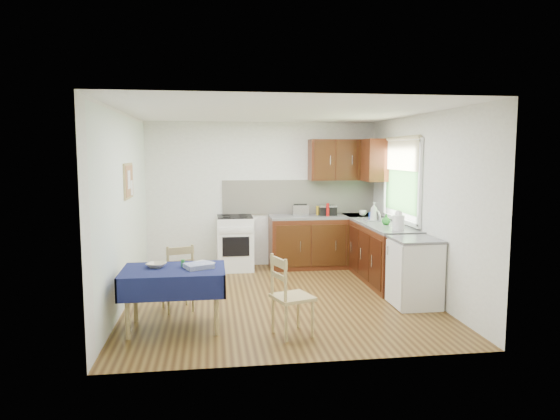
{
  "coord_description": "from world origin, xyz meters",
  "views": [
    {
      "loc": [
        -0.87,
        -6.53,
        1.97
      ],
      "look_at": [
        0.05,
        0.21,
        1.19
      ],
      "focal_mm": 32.0,
      "sensor_mm": 36.0,
      "label": 1
    }
  ],
  "objects": [
    {
      "name": "tea_towel",
      "position": [
        -1.03,
        -0.98,
        0.71
      ],
      "size": [
        0.36,
        0.33,
        0.05
      ],
      "primitive_type": "cube",
      "rotation": [
        0.0,
        0.0,
        0.4
      ],
      "color": "navy",
      "rests_on": "dining_table"
    },
    {
      "name": "wall_back",
      "position": [
        0.0,
        2.1,
        1.25
      ],
      "size": [
        4.0,
        0.02,
        2.5
      ],
      "primitive_type": "cube",
      "color": "silver",
      "rests_on": "ground"
    },
    {
      "name": "toaster",
      "position": [
        0.62,
        1.81,
        0.99
      ],
      "size": [
        0.27,
        0.17,
        0.21
      ],
      "rotation": [
        0.0,
        0.0,
        0.42
      ],
      "color": "#B3B3B7",
      "rests_on": "worktop_back"
    },
    {
      "name": "soap_bottle_b",
      "position": [
        1.66,
        1.07,
        1.0
      ],
      "size": [
        0.12,
        0.12,
        0.2
      ],
      "primitive_type": "imported",
      "rotation": [
        0.0,
        0.0,
        2.07
      ],
      "color": "blue",
      "rests_on": "worktop_right"
    },
    {
      "name": "dish_rack",
      "position": [
        1.7,
        1.02,
        0.92
      ],
      "size": [
        0.37,
        0.28,
        0.18
      ],
      "rotation": [
        0.0,
        0.0,
        -0.12
      ],
      "color": "#929298",
      "rests_on": "worktop_right"
    },
    {
      "name": "wall_right",
      "position": [
        2.0,
        0.0,
        1.25
      ],
      "size": [
        0.02,
        4.2,
        2.5
      ],
      "primitive_type": "cube",
      "color": "silver",
      "rests_on": "ground"
    },
    {
      "name": "dining_table",
      "position": [
        -1.31,
        -0.98,
        0.58
      ],
      "size": [
        1.14,
        0.77,
        0.69
      ],
      "rotation": [
        0.0,
        0.0,
        0.15
      ],
      "color": "#0F173F",
      "rests_on": "ground"
    },
    {
      "name": "upper_cabinets",
      "position": [
        1.52,
        1.8,
        1.85
      ],
      "size": [
        1.2,
        0.85,
        0.7
      ],
      "color": "#341409",
      "rests_on": "wall_back"
    },
    {
      "name": "chair_near",
      "position": [
        -0.07,
        -1.38,
        0.47
      ],
      "size": [
        0.5,
        0.5,
        0.89
      ],
      "rotation": [
        0.0,
        0.0,
        1.9
      ],
      "color": "#A38951",
      "rests_on": "ground"
    },
    {
      "name": "corkboard",
      "position": [
        -1.97,
        0.3,
        1.6
      ],
      "size": [
        0.04,
        0.62,
        0.47
      ],
      "color": "#A38951",
      "rests_on": "wall_left"
    },
    {
      "name": "worktop_back",
      "position": [
        1.05,
        1.8,
        0.88
      ],
      "size": [
        1.9,
        0.6,
        0.04
      ],
      "primitive_type": "cube",
      "color": "slate",
      "rests_on": "base_cabinets"
    },
    {
      "name": "fridge",
      "position": [
        1.7,
        -0.55,
        0.44
      ],
      "size": [
        0.58,
        0.6,
        0.89
      ],
      "color": "white",
      "rests_on": "ground"
    },
    {
      "name": "stove",
      "position": [
        -0.5,
        1.8,
        0.46
      ],
      "size": [
        0.6,
        0.61,
        0.92
      ],
      "color": "white",
      "rests_on": "ground"
    },
    {
      "name": "cup",
      "position": [
        1.68,
        1.64,
        0.95
      ],
      "size": [
        0.16,
        0.16,
        0.1
      ],
      "primitive_type": "imported",
      "rotation": [
        0.0,
        0.0,
        -0.32
      ],
      "color": "silver",
      "rests_on": "worktop_back"
    },
    {
      "name": "soap_bottle_c",
      "position": [
        1.7,
        0.57,
        0.98
      ],
      "size": [
        0.13,
        0.13,
        0.16
      ],
      "primitive_type": "imported",
      "rotation": [
        0.0,
        0.0,
        3.08
      ],
      "color": "#258A28",
      "rests_on": "worktop_right"
    },
    {
      "name": "worktop_right",
      "position": [
        1.7,
        0.65,
        0.88
      ],
      "size": [
        0.6,
        1.7,
        0.04
      ],
      "primitive_type": "cube",
      "color": "slate",
      "rests_on": "base_cabinets"
    },
    {
      "name": "yellow_packet",
      "position": [
        0.97,
        1.88,
        0.98
      ],
      "size": [
        0.12,
        0.08,
        0.15
      ],
      "primitive_type": "cube",
      "rotation": [
        0.0,
        0.0,
        -0.06
      ],
      "color": "yellow",
      "rests_on": "worktop_back"
    },
    {
      "name": "splashback",
      "position": [
        0.65,
        2.08,
        1.2
      ],
      "size": [
        2.7,
        0.02,
        0.6
      ],
      "primitive_type": "cube",
      "color": "#F0E4CB",
      "rests_on": "wall_back"
    },
    {
      "name": "base_cabinets",
      "position": [
        1.36,
        1.26,
        0.43
      ],
      "size": [
        1.9,
        2.3,
        0.86
      ],
      "color": "#341409",
      "rests_on": "ground"
    },
    {
      "name": "ceiling",
      "position": [
        0.0,
        0.0,
        2.5
      ],
      "size": [
        4.0,
        4.2,
        0.02
      ],
      "primitive_type": "cube",
      "color": "white",
      "rests_on": "wall_back"
    },
    {
      "name": "window",
      "position": [
        1.97,
        0.7,
        1.65
      ],
      "size": [
        0.04,
        1.48,
        1.26
      ],
      "color": "#275021",
      "rests_on": "wall_right"
    },
    {
      "name": "sauce_bottle",
      "position": [
        1.07,
        1.69,
        1.01
      ],
      "size": [
        0.05,
        0.05,
        0.22
      ],
      "primitive_type": "cylinder",
      "color": "red",
      "rests_on": "worktop_back"
    },
    {
      "name": "chair_far",
      "position": [
        -1.31,
        -0.35,
        0.45
      ],
      "size": [
        0.47,
        0.47,
        0.85
      ],
      "rotation": [
        0.0,
        0.0,
        3.46
      ],
      "color": "#A38951",
      "rests_on": "ground"
    },
    {
      "name": "spice_jar",
      "position": [
        -1.21,
        -0.89,
        0.73
      ],
      "size": [
        0.04,
        0.04,
        0.08
      ],
      "primitive_type": "cylinder",
      "color": "#23812E",
      "rests_on": "dining_table"
    },
    {
      "name": "worktop_corner",
      "position": [
        1.7,
        1.8,
        0.88
      ],
      "size": [
        0.6,
        0.6,
        0.04
      ],
      "primitive_type": "cube",
      "color": "slate",
      "rests_on": "base_cabinets"
    },
    {
      "name": "floor",
      "position": [
        0.0,
        0.0,
        0.0
      ],
      "size": [
        4.2,
        4.2,
        0.0
      ],
      "primitive_type": "plane",
      "color": "#452A12",
      "rests_on": "ground"
    },
    {
      "name": "soap_bottle_a",
      "position": [
        1.64,
        0.95,
        1.05
      ],
      "size": [
        0.16,
        0.16,
        0.3
      ],
      "primitive_type": "imported",
      "rotation": [
        0.0,
        0.0,
        0.69
      ],
      "color": "white",
      "rests_on": "worktop_right"
    },
    {
      "name": "wall_front",
      "position": [
        0.0,
        -2.1,
        1.25
      ],
      "size": [
        4.0,
        0.02,
        2.5
      ],
      "primitive_type": "cube",
      "color": "silver",
      "rests_on": "ground"
    },
    {
      "name": "sandwich_press",
      "position": [
        1.09,
        1.83,
        0.99
      ],
      "size": [
        0.3,
        0.26,
        0.17
      ],
      "rotation": [
        0.0,
        0.0,
        -0.41
      ],
      "color": "black",
      "rests_on": "worktop_back"
    },
    {
      "name": "plate_bowl",
      "position": [
        -1.51,
        -0.88,
        0.71
      ],
      "size": [
        0.27,
        0.27,
        0.05
      ],
      "primitive_type": "imported",
      "rotation": [
        0.0,
        0.0,
        -0.37
      ],
      "color": "beige",
      "rests_on": "dining_table"
    },
    {
      "name": "kettle",
      "position": [
        1.7,
        0.06,
        1.02
      ],
      "size": [
        0.16,
        0.16,
        0.28
      ],
      "color": "white",
      "rests_on": "worktop_right"
    },
    {
      "name": "book",
      "position": [
        -1.05,
        -0.82,
        0.69
      ],
      "size": [
        0.28,
        0.29,
        0.02
      ],
      "primitive_type": "imported",
      "rotation": [
        0.0,
        0.0,
        0.69
      ],
      "color": "white",
      "rests_on": "dining_table"
    },
    {
      "name": "wall_left",
      "position": [
        -2.0,
        0.0,
        1.25
      ],
      "size": [
        0.02,
        4.2,
        2.5
      ],
      "primitive_type": "cube",
      "color": "white",
      "rests_on": "ground"
    }
  ]
}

